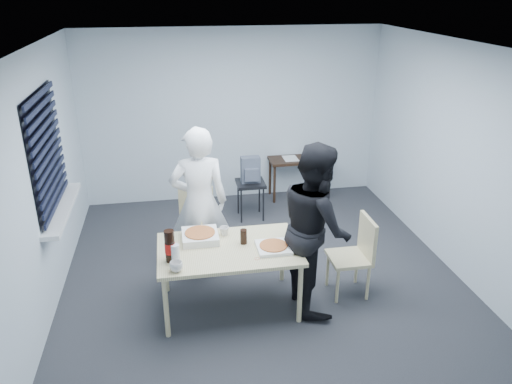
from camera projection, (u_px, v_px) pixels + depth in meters
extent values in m
plane|color=#292A2F|center=(263.00, 279.00, 5.77)|extent=(5.00, 5.00, 0.00)
plane|color=white|center=(265.00, 47.00, 4.76)|extent=(5.00, 5.00, 0.00)
plane|color=silver|center=(233.00, 116.00, 7.53)|extent=(4.50, 0.00, 4.50)
plane|color=silver|center=(342.00, 319.00, 3.00)|extent=(4.50, 0.00, 4.50)
plane|color=silver|center=(39.00, 188.00, 4.90)|extent=(0.00, 5.00, 5.00)
plane|color=silver|center=(459.00, 161.00, 5.63)|extent=(0.00, 5.00, 5.00)
plane|color=black|center=(45.00, 151.00, 5.17)|extent=(0.00, 1.30, 1.30)
cube|color=black|center=(48.00, 151.00, 5.18)|extent=(0.04, 1.30, 1.25)
cube|color=silver|center=(63.00, 209.00, 5.44)|extent=(0.18, 1.42, 0.05)
cube|color=beige|center=(229.00, 249.00, 5.04)|extent=(1.43, 0.90, 0.04)
cylinder|color=beige|center=(166.00, 308.00, 4.71)|extent=(0.05, 0.05, 0.66)
cylinder|color=beige|center=(165.00, 265.00, 5.42)|extent=(0.05, 0.05, 0.66)
cylinder|color=beige|center=(300.00, 294.00, 4.92)|extent=(0.05, 0.05, 0.66)
cylinder|color=beige|center=(282.00, 254.00, 5.63)|extent=(0.05, 0.05, 0.66)
cube|color=beige|center=(198.00, 229.00, 6.00)|extent=(0.42, 0.42, 0.04)
cube|color=beige|center=(196.00, 204.00, 6.08)|extent=(0.42, 0.04, 0.44)
cylinder|color=beige|center=(186.00, 253.00, 5.90)|extent=(0.03, 0.03, 0.41)
cylinder|color=beige|center=(184.00, 240.00, 6.21)|extent=(0.03, 0.03, 0.41)
cylinder|color=beige|center=(214.00, 251.00, 5.96)|extent=(0.03, 0.03, 0.41)
cylinder|color=beige|center=(212.00, 238.00, 6.27)|extent=(0.03, 0.03, 0.41)
cube|color=beige|center=(349.00, 258.00, 5.36)|extent=(0.42, 0.42, 0.04)
cube|color=beige|center=(367.00, 237.00, 5.30)|extent=(0.04, 0.42, 0.44)
cylinder|color=beige|center=(337.00, 286.00, 5.26)|extent=(0.03, 0.03, 0.41)
cylinder|color=beige|center=(328.00, 269.00, 5.57)|extent=(0.03, 0.03, 0.41)
cylinder|color=beige|center=(368.00, 283.00, 5.32)|extent=(0.03, 0.03, 0.41)
cylinder|color=beige|center=(357.00, 267.00, 5.63)|extent=(0.03, 0.03, 0.41)
imported|color=white|center=(199.00, 203.00, 5.58)|extent=(0.65, 0.42, 1.77)
imported|color=black|center=(316.00, 227.00, 5.04)|extent=(0.47, 0.86, 1.77)
cube|color=#342114|center=(300.00, 160.00, 7.76)|extent=(0.96, 0.43, 0.04)
cylinder|color=#342114|center=(274.00, 185.00, 7.66)|extent=(0.04, 0.04, 0.60)
cylinder|color=#342114|center=(270.00, 177.00, 7.97)|extent=(0.04, 0.04, 0.60)
cylinder|color=#342114|center=(329.00, 181.00, 7.80)|extent=(0.04, 0.04, 0.60)
cylinder|color=#342114|center=(323.00, 173.00, 8.11)|extent=(0.04, 0.04, 0.60)
cube|color=black|center=(251.00, 183.00, 7.08)|extent=(0.40, 0.40, 0.04)
cylinder|color=black|center=(241.00, 206.00, 7.02)|extent=(0.04, 0.04, 0.51)
cylinder|color=black|center=(238.00, 198.00, 7.31)|extent=(0.04, 0.04, 0.51)
cylinder|color=black|center=(263.00, 205.00, 7.07)|extent=(0.04, 0.04, 0.51)
cylinder|color=black|center=(259.00, 196.00, 7.36)|extent=(0.04, 0.04, 0.51)
cube|color=slate|center=(250.00, 170.00, 7.00)|extent=(0.27, 0.14, 0.37)
cube|color=slate|center=(252.00, 175.00, 6.93)|extent=(0.20, 0.05, 0.18)
cube|color=white|center=(200.00, 238.00, 5.18)|extent=(0.37, 0.37, 0.04)
cube|color=white|center=(200.00, 235.00, 5.17)|extent=(0.37, 0.37, 0.04)
cylinder|color=#CC7F38|center=(200.00, 232.00, 5.16)|extent=(0.31, 0.31, 0.01)
cube|color=white|center=(273.00, 247.00, 5.00)|extent=(0.33, 0.33, 0.04)
cylinder|color=#CC7F38|center=(273.00, 245.00, 4.99)|extent=(0.28, 0.28, 0.01)
imported|color=silver|center=(176.00, 266.00, 4.61)|extent=(0.17, 0.17, 0.10)
imported|color=silver|center=(224.00, 231.00, 5.27)|extent=(0.10, 0.10, 0.09)
cylinder|color=black|center=(244.00, 237.00, 5.09)|extent=(0.09, 0.09, 0.16)
cylinder|color=black|center=(170.00, 246.00, 4.73)|extent=(0.10, 0.10, 0.32)
cylinder|color=red|center=(170.00, 248.00, 4.74)|extent=(0.10, 0.10, 0.11)
cylinder|color=silver|center=(175.00, 254.00, 4.73)|extent=(0.10, 0.10, 0.19)
torus|color=red|center=(257.00, 259.00, 4.83)|extent=(0.07, 0.07, 0.00)
cube|color=white|center=(290.00, 158.00, 7.75)|extent=(0.25, 0.32, 0.00)
cube|color=black|center=(313.00, 155.00, 7.80)|extent=(0.14, 0.10, 0.06)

